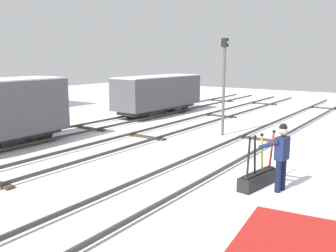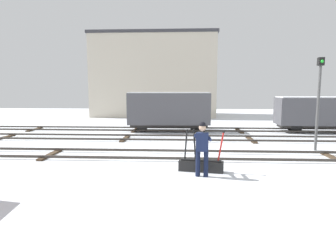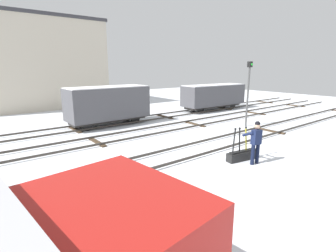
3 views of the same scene
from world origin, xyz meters
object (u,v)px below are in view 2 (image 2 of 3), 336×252
object	(u,v)px
rail_worker	(202,146)
signal_post	(319,95)
switch_lever_frame	(201,164)
freight_car_mid_siding	(327,112)
freight_car_near_switch	(169,109)

from	to	relation	value
rail_worker	signal_post	xyz separation A→B (m)	(5.49, 4.33, 1.54)
switch_lever_frame	signal_post	xyz separation A→B (m)	(5.48, 3.76, 2.30)
freight_car_mid_siding	freight_car_near_switch	distance (m)	10.36
rail_worker	signal_post	distance (m)	7.16
switch_lever_frame	rail_worker	xyz separation A→B (m)	(-0.01, -0.57, 0.76)
rail_worker	freight_car_mid_siding	size ratio (longest dim) A/B	0.28
switch_lever_frame	freight_car_near_switch	size ratio (longest dim) A/B	0.29
rail_worker	freight_car_mid_siding	xyz separation A→B (m)	(8.77, 10.21, 0.33)
signal_post	rail_worker	bearing A→B (deg)	-141.74
freight_car_mid_siding	freight_car_near_switch	size ratio (longest dim) A/B	1.18
freight_car_mid_siding	rail_worker	bearing A→B (deg)	-128.76
rail_worker	signal_post	bearing A→B (deg)	47.78
freight_car_near_switch	switch_lever_frame	bearing A→B (deg)	-82.47
signal_post	freight_car_mid_siding	world-z (taller)	signal_post
freight_car_near_switch	signal_post	bearing A→B (deg)	-41.63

